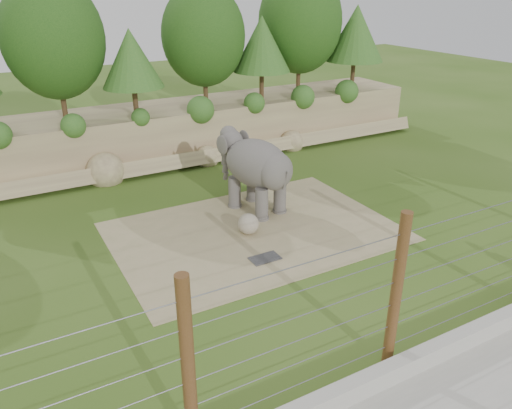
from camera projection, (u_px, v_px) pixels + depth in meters
ground at (287, 274)px, 15.60m from camera, size 90.00×90.00×0.00m
back_embankment at (161, 79)px, 24.33m from camera, size 30.00×5.52×8.77m
dirt_patch at (255, 232)px, 18.21m from camera, size 10.00×7.00×0.02m
drain_grate at (265, 258)px, 16.42m from camera, size 1.00×0.60×0.03m
elephant at (257, 174)px, 19.37m from camera, size 2.41×3.98×3.01m
stone_ball at (248, 224)px, 17.90m from camera, size 0.76×0.76×0.76m
retaining_wall at (403, 367)px, 11.51m from camera, size 26.00×0.35×0.50m
barrier_fence at (396, 292)px, 11.19m from camera, size 20.26×0.26×4.00m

